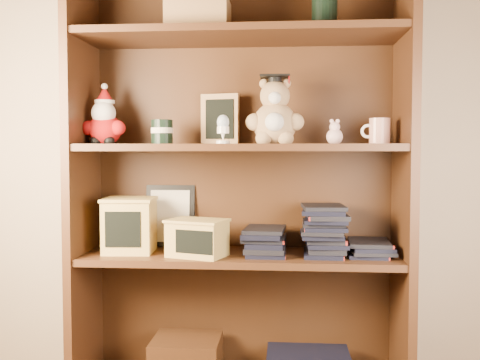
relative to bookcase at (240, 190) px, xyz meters
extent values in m
cube|color=tan|center=(-0.20, 0.14, 0.47)|extent=(3.00, 0.04, 2.50)
cube|color=#442513|center=(-0.58, -0.05, 0.02)|extent=(0.03, 0.35, 1.60)
cube|color=#442513|center=(0.59, -0.05, 0.02)|extent=(0.03, 0.35, 1.60)
cube|color=#3F2311|center=(0.00, 0.11, 0.02)|extent=(1.20, 0.02, 1.60)
cube|color=#442513|center=(0.00, -0.05, 0.56)|extent=(1.14, 0.33, 0.02)
cube|color=#9E7547|center=(-0.15, -0.05, 0.63)|extent=(0.22, 0.18, 0.12)
cylinder|color=black|center=(0.30, -0.05, 0.63)|extent=(0.09, 0.09, 0.11)
cube|color=#442513|center=(0.00, -0.05, -0.24)|extent=(1.14, 0.33, 0.02)
cube|color=#442513|center=(0.00, -0.05, 0.16)|extent=(1.14, 0.33, 0.02)
sphere|color=#A50F0F|center=(-0.50, -0.05, 0.23)|extent=(0.12, 0.12, 0.12)
sphere|color=#A50F0F|center=(-0.55, -0.07, 0.23)|extent=(0.06, 0.06, 0.06)
sphere|color=#A50F0F|center=(-0.44, -0.07, 0.23)|extent=(0.06, 0.06, 0.06)
sphere|color=black|center=(-0.52, -0.08, 0.18)|extent=(0.04, 0.04, 0.04)
sphere|color=black|center=(-0.47, -0.08, 0.18)|extent=(0.04, 0.04, 0.04)
sphere|color=white|center=(-0.50, -0.07, 0.28)|extent=(0.09, 0.09, 0.09)
sphere|color=#D8B293|center=(-0.50, -0.05, 0.30)|extent=(0.06, 0.06, 0.06)
cone|color=#A50F0F|center=(-0.50, -0.05, 0.35)|extent=(0.07, 0.07, 0.06)
sphere|color=white|center=(-0.50, -0.05, 0.38)|extent=(0.02, 0.02, 0.02)
cylinder|color=white|center=(-0.50, -0.05, 0.33)|extent=(0.07, 0.07, 0.01)
cylinder|color=black|center=(-0.28, -0.05, 0.22)|extent=(0.08, 0.08, 0.09)
cylinder|color=beige|center=(-0.28, -0.05, 0.22)|extent=(0.08, 0.08, 0.02)
cube|color=#9E7547|center=(-0.08, 0.06, 0.27)|extent=(0.15, 0.05, 0.19)
cube|color=black|center=(-0.08, 0.05, 0.27)|extent=(0.11, 0.03, 0.15)
cube|color=#9E7547|center=(-0.08, 0.10, 0.19)|extent=(0.08, 0.08, 0.01)
cylinder|color=white|center=(-0.05, -0.13, 0.18)|extent=(0.05, 0.05, 0.01)
cone|color=white|center=(-0.05, -0.13, 0.20)|extent=(0.02, 0.02, 0.03)
cylinder|color=white|center=(-0.05, -0.13, 0.22)|extent=(0.04, 0.04, 0.02)
ellipsoid|color=silver|center=(-0.05, -0.13, 0.25)|extent=(0.04, 0.04, 0.05)
sphere|color=tan|center=(0.13, -0.05, 0.24)|extent=(0.16, 0.16, 0.16)
sphere|color=white|center=(0.13, -0.12, 0.25)|extent=(0.07, 0.07, 0.07)
sphere|color=tan|center=(0.06, -0.07, 0.25)|extent=(0.06, 0.06, 0.06)
sphere|color=tan|center=(0.20, -0.07, 0.25)|extent=(0.06, 0.06, 0.06)
sphere|color=tan|center=(0.09, -0.10, 0.19)|extent=(0.06, 0.06, 0.06)
sphere|color=tan|center=(0.17, -0.10, 0.19)|extent=(0.06, 0.06, 0.06)
sphere|color=tan|center=(0.13, -0.05, 0.34)|extent=(0.11, 0.11, 0.11)
sphere|color=white|center=(0.13, -0.10, 0.33)|extent=(0.04, 0.04, 0.04)
sphere|color=tan|center=(0.09, -0.04, 0.39)|extent=(0.04, 0.04, 0.04)
sphere|color=tan|center=(0.17, -0.04, 0.39)|extent=(0.04, 0.04, 0.04)
cylinder|color=black|center=(0.13, -0.05, 0.40)|extent=(0.05, 0.05, 0.02)
cube|color=black|center=(0.13, -0.05, 0.41)|extent=(0.11, 0.11, 0.01)
cylinder|color=#A50F0F|center=(0.18, -0.07, 0.40)|extent=(0.00, 0.05, 0.03)
sphere|color=beige|center=(0.34, -0.05, 0.20)|extent=(0.06, 0.06, 0.06)
sphere|color=beige|center=(0.34, -0.05, 0.23)|extent=(0.04, 0.04, 0.04)
sphere|color=beige|center=(0.33, -0.05, 0.25)|extent=(0.01, 0.01, 0.01)
sphere|color=beige|center=(0.35, -0.05, 0.25)|extent=(0.01, 0.01, 0.01)
cylinder|color=silver|center=(0.50, -0.05, 0.22)|extent=(0.07, 0.07, 0.09)
torus|color=white|center=(0.46, -0.05, 0.22)|extent=(0.05, 0.01, 0.05)
cube|color=black|center=(-0.28, 0.09, -0.11)|extent=(0.19, 0.05, 0.24)
cube|color=beige|center=(-0.28, 0.08, -0.11)|extent=(0.15, 0.03, 0.20)
cube|color=tan|center=(-0.41, -0.05, -0.13)|extent=(0.19, 0.19, 0.19)
cube|color=black|center=(-0.41, -0.14, -0.13)|extent=(0.13, 0.01, 0.13)
cube|color=tan|center=(-0.41, -0.05, -0.03)|extent=(0.20, 0.20, 0.01)
cube|color=tan|center=(-0.14, -0.12, -0.17)|extent=(0.22, 0.19, 0.12)
cube|color=black|center=(-0.14, -0.18, -0.17)|extent=(0.14, 0.05, 0.08)
cube|color=tan|center=(-0.14, -0.12, -0.10)|extent=(0.24, 0.20, 0.01)
cube|color=black|center=(0.09, -0.05, -0.22)|extent=(0.14, 0.20, 0.02)
cube|color=black|center=(0.09, -0.05, -0.20)|extent=(0.14, 0.20, 0.02)
cube|color=black|center=(0.09, -0.05, -0.19)|extent=(0.14, 0.20, 0.02)
cube|color=black|center=(0.09, -0.05, -0.17)|extent=(0.14, 0.20, 0.02)
cube|color=black|center=(0.09, -0.05, -0.16)|extent=(0.14, 0.20, 0.02)
cube|color=black|center=(0.09, -0.05, -0.14)|extent=(0.14, 0.20, 0.02)
cube|color=black|center=(0.31, -0.05, -0.22)|extent=(0.14, 0.20, 0.02)
cube|color=black|center=(0.31, -0.05, -0.20)|extent=(0.14, 0.20, 0.02)
cube|color=black|center=(0.31, -0.05, -0.19)|extent=(0.14, 0.20, 0.02)
cube|color=black|center=(0.31, -0.05, -0.17)|extent=(0.14, 0.20, 0.02)
cube|color=black|center=(0.31, -0.05, -0.16)|extent=(0.14, 0.20, 0.02)
cube|color=black|center=(0.31, -0.05, -0.14)|extent=(0.14, 0.20, 0.02)
cube|color=black|center=(0.31, -0.05, -0.12)|extent=(0.14, 0.20, 0.02)
cube|color=black|center=(0.31, -0.05, -0.11)|extent=(0.14, 0.20, 0.02)
cube|color=black|center=(0.31, -0.05, -0.09)|extent=(0.14, 0.20, 0.02)
cube|color=black|center=(0.31, -0.05, -0.08)|extent=(0.14, 0.20, 0.02)
cube|color=black|center=(0.31, -0.05, -0.06)|extent=(0.14, 0.20, 0.02)
cube|color=black|center=(0.31, -0.05, -0.04)|extent=(0.14, 0.20, 0.02)
cube|color=black|center=(0.47, -0.05, -0.22)|extent=(0.14, 0.20, 0.02)
cube|color=black|center=(0.47, -0.05, -0.20)|extent=(0.14, 0.20, 0.02)
cube|color=black|center=(0.47, -0.05, -0.19)|extent=(0.14, 0.20, 0.02)
cube|color=black|center=(0.47, -0.05, -0.17)|extent=(0.14, 0.20, 0.02)
camera|label=1|loc=(0.17, -2.08, 0.15)|focal=42.00mm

